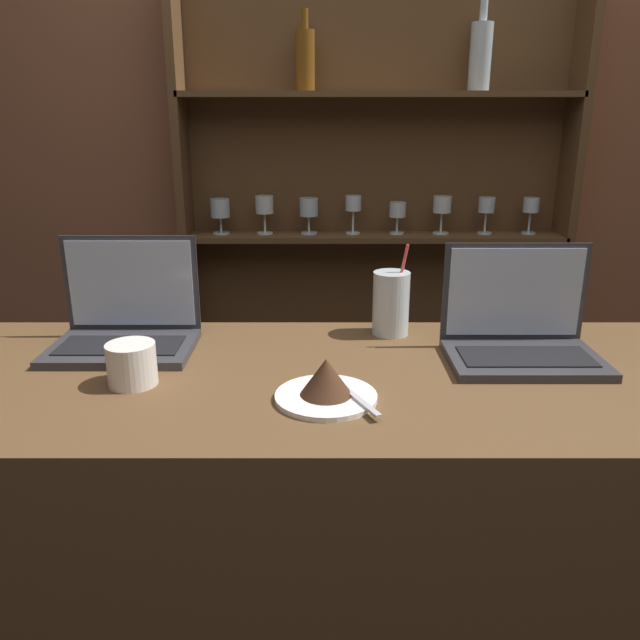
{
  "coord_description": "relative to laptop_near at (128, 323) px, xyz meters",
  "views": [
    {
      "loc": [
        -0.09,
        -0.81,
        1.51
      ],
      "look_at": [
        -0.09,
        0.35,
        1.13
      ],
      "focal_mm": 35.0,
      "sensor_mm": 36.0,
      "label": 1
    }
  ],
  "objects": [
    {
      "name": "laptop_near",
      "position": [
        0.0,
        0.0,
        0.0
      ],
      "size": [
        0.3,
        0.21,
        0.23
      ],
      "color": "#333338",
      "rests_on": "bar_counter"
    },
    {
      "name": "back_shelf",
      "position": [
        0.63,
        1.04,
        -0.05
      ],
      "size": [
        1.42,
        0.18,
        1.98
      ],
      "color": "brown",
      "rests_on": "ground_plane"
    },
    {
      "name": "laptop_far",
      "position": [
        0.84,
        -0.07,
        -0.0
      ],
      "size": [
        0.31,
        0.21,
        0.23
      ],
      "color": "#333338",
      "rests_on": "bar_counter"
    },
    {
      "name": "bar_counter",
      "position": [
        0.51,
        -0.15,
        -0.57
      ],
      "size": [
        1.91,
        0.64,
        1.03
      ],
      "color": "brown",
      "rests_on": "ground_plane"
    },
    {
      "name": "cake_plate",
      "position": [
        0.43,
        -0.27,
        -0.02
      ],
      "size": [
        0.18,
        0.18,
        0.08
      ],
      "color": "white",
      "rests_on": "bar_counter"
    },
    {
      "name": "back_wall",
      "position": [
        0.51,
        1.12,
        0.27
      ],
      "size": [
        7.0,
        0.06,
        2.7
      ],
      "color": "brown",
      "rests_on": "ground_plane"
    },
    {
      "name": "water_glass",
      "position": [
        0.59,
        0.08,
        0.02
      ],
      "size": [
        0.08,
        0.08,
        0.21
      ],
      "color": "silver",
      "rests_on": "bar_counter"
    },
    {
      "name": "coffee_cup",
      "position": [
        0.07,
        -0.21,
        -0.01
      ],
      "size": [
        0.09,
        0.09,
        0.08
      ],
      "color": "silver",
      "rests_on": "bar_counter"
    }
  ]
}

